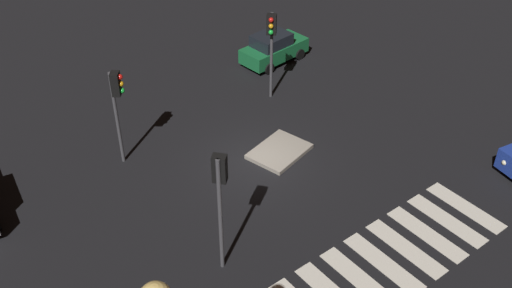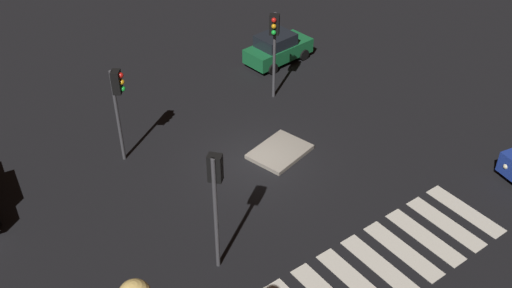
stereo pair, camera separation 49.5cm
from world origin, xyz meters
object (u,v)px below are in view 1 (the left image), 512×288
car_green (274,48)px  traffic_light_north (271,36)px  traffic_island (279,151)px  traffic_light_west (117,96)px  traffic_light_south (220,185)px

car_green → traffic_light_north: bearing=-136.8°
traffic_light_north → car_green: bearing=-175.8°
traffic_island → car_green: 8.24m
car_green → traffic_light_west: 11.07m
traffic_island → traffic_light_south: traffic_light_south is taller
traffic_light_south → traffic_light_west: 7.17m
traffic_light_west → traffic_island: bearing=6.6°
traffic_island → car_green: size_ratio=0.73×
traffic_island → traffic_light_north: size_ratio=0.65×
car_green → traffic_light_west: traffic_light_west is taller
traffic_island → traffic_light_west: bearing=146.7°
car_green → traffic_light_south: 14.85m
traffic_island → traffic_light_north: bearing=55.7°
car_green → traffic_light_north: (-2.47, -2.78, 2.51)m
car_green → traffic_light_south: bearing=-141.4°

